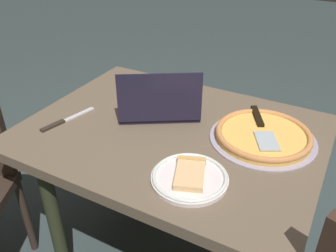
{
  "coord_description": "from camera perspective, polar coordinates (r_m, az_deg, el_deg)",
  "views": [
    {
      "loc": [
        -0.54,
        1.03,
        1.47
      ],
      "look_at": [
        -0.02,
        0.06,
        0.79
      ],
      "focal_mm": 38.88,
      "sensor_mm": 36.0,
      "label": 1
    }
  ],
  "objects": [
    {
      "name": "dining_table",
      "position": [
        1.43,
        0.63,
        -3.56
      ],
      "size": [
        1.1,
        0.83,
        0.73
      ],
      "color": "brown",
      "rests_on": "ground_plane"
    },
    {
      "name": "laptop",
      "position": [
        1.45,
        -1.37,
        3.22
      ],
      "size": [
        0.38,
        0.35,
        0.21
      ],
      "color": "#1E1B30",
      "rests_on": "dining_table"
    },
    {
      "name": "pizza_plate",
      "position": [
        1.14,
        3.42,
        -7.93
      ],
      "size": [
        0.24,
        0.24,
        0.04
      ],
      "color": "silver",
      "rests_on": "dining_table"
    },
    {
      "name": "pizza_tray",
      "position": [
        1.36,
        14.69,
        -1.39
      ],
      "size": [
        0.38,
        0.38,
        0.04
      ],
      "color": "#A299AD",
      "rests_on": "dining_table"
    },
    {
      "name": "table_knife",
      "position": [
        1.49,
        -16.15,
        0.71
      ],
      "size": [
        0.07,
        0.24,
        0.01
      ],
      "color": "silver",
      "rests_on": "dining_table"
    }
  ]
}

